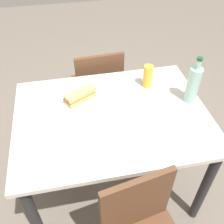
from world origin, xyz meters
TOP-DOWN VIEW (x-y plane):
  - ground_plane at (0.00, 0.00)m, footprint 8.00×8.00m
  - dining_table at (0.00, 0.00)m, footprint 1.19×0.88m
  - chair_far at (0.01, 0.63)m, footprint 0.42×0.42m
  - plate_near at (-0.17, 0.16)m, footprint 0.23×0.23m
  - baguette_sandwich_near at (-0.17, 0.16)m, footprint 0.21×0.16m
  - knife_near at (-0.21, 0.20)m, footprint 0.17×0.06m
  - water_bottle at (0.52, 0.03)m, footprint 0.08×0.08m
  - beer_glass at (0.29, 0.24)m, footprint 0.06×0.06m
  - olive_bowl at (-0.46, 0.17)m, footprint 0.09×0.09m

SIDE VIEW (x-z plane):
  - ground_plane at x=0.00m, z-range 0.00..0.00m
  - chair_far at x=0.01m, z-range 0.06..0.93m
  - dining_table at x=0.00m, z-range 0.27..1.04m
  - plate_near at x=-0.17m, z-range 0.77..0.78m
  - olive_bowl at x=-0.46m, z-range 0.77..0.80m
  - knife_near at x=-0.21m, z-range 0.78..0.79m
  - baguette_sandwich_near at x=-0.17m, z-range 0.78..0.85m
  - beer_glass at x=0.29m, z-range 0.77..0.93m
  - water_bottle at x=0.52m, z-range 0.74..1.05m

